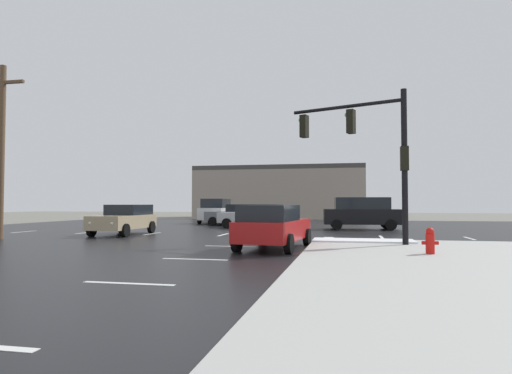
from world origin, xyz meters
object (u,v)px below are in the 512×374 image
sedan_tan (125,219)px  sedan_silver (255,215)px  suv_white (216,210)px  utility_pole_mid (2,148)px  suv_black (362,212)px  sedan_grey (239,214)px  traffic_signal_mast (371,143)px  fire_hydrant (430,241)px  sedan_red (273,226)px

sedan_tan → sedan_silver: (5.42, 7.78, 0.00)m
suv_white → utility_pole_mid: size_ratio=0.61×
sedan_tan → suv_white: 13.95m
suv_black → suv_white: size_ratio=1.01×
suv_white → sedan_grey: bearing=-143.3°
sedan_silver → suv_white: 7.69m
traffic_signal_mast → suv_black: (-0.01, 11.32, -2.92)m
traffic_signal_mast → suv_black: traffic_signal_mast is taller
fire_hydrant → utility_pole_mid: size_ratio=0.10×
sedan_silver → sedan_grey: 3.46m
sedan_grey → sedan_red: bearing=112.5°
sedan_grey → sedan_tan: bearing=76.1°
sedan_red → sedan_grey: size_ratio=1.01×
fire_hydrant → suv_white: bearing=121.8°
traffic_signal_mast → fire_hydrant: bearing=134.2°
suv_black → utility_pole_mid: bearing=-150.0°
traffic_signal_mast → utility_pole_mid: size_ratio=0.72×
sedan_tan → suv_black: size_ratio=0.92×
fire_hydrant → sedan_grey: size_ratio=0.17×
sedan_tan → sedan_red: (8.94, -5.79, 0.00)m
suv_black → sedan_red: 13.67m
traffic_signal_mast → utility_pole_mid: (-16.54, -0.14, 0.23)m
traffic_signal_mast → sedan_silver: bearing=-38.6°
fire_hydrant → traffic_signal_mast: bearing=113.8°
fire_hydrant → sedan_red: bearing=162.7°
sedan_grey → utility_pole_mid: utility_pole_mid is taller
sedan_tan → utility_pole_mid: utility_pole_mid is taller
sedan_grey → fire_hydrant: bearing=124.5°
fire_hydrant → utility_pole_mid: (-18.07, 3.32, 3.71)m
suv_black → utility_pole_mid: size_ratio=0.61×
traffic_signal_mast → utility_pole_mid: bearing=20.8°
traffic_signal_mast → utility_pole_mid: utility_pole_mid is taller
suv_black → sedan_tan: bearing=-154.0°
sedan_red → sedan_grey: (-5.39, 16.48, 0.00)m
suv_white → utility_pole_mid: utility_pole_mid is taller
traffic_signal_mast → sedan_grey: size_ratio=1.25×
traffic_signal_mast → sedan_tan: (-12.47, 3.91, -3.16)m
sedan_silver → suv_white: bearing=-50.0°
sedan_red → sedan_tan: bearing=62.9°
suv_white → sedan_grey: size_ratio=1.06×
fire_hydrant → suv_white: (-13.20, 21.30, 0.55)m
traffic_signal_mast → sedan_silver: (-7.06, 11.69, -3.16)m
suv_white → fire_hydrant: bearing=-151.7°
sedan_tan → sedan_silver: same height
suv_white → traffic_signal_mast: bearing=-150.3°
sedan_silver → utility_pole_mid: utility_pole_mid is taller
sedan_tan → sedan_grey: size_ratio=0.98×
fire_hydrant → suv_white: size_ratio=0.16×
suv_white → sedan_red: bearing=-161.1°
sedan_red → sedan_grey: 17.34m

